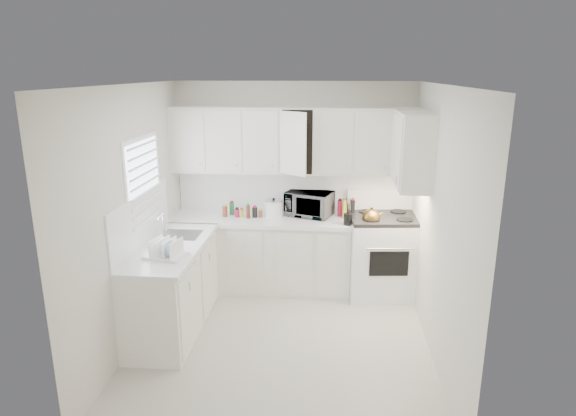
# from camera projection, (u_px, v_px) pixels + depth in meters

# --- Properties ---
(floor) EXTENTS (3.20, 3.20, 0.00)m
(floor) POSITION_uv_depth(u_px,v_px,m) (282.00, 341.00, 5.18)
(floor) COLOR beige
(floor) RESTS_ON ground
(ceiling) EXTENTS (3.20, 3.20, 0.00)m
(ceiling) POSITION_uv_depth(u_px,v_px,m) (281.00, 85.00, 4.48)
(ceiling) COLOR white
(ceiling) RESTS_ON ground
(wall_back) EXTENTS (3.00, 0.00, 3.00)m
(wall_back) POSITION_uv_depth(u_px,v_px,m) (294.00, 185.00, 6.37)
(wall_back) COLOR beige
(wall_back) RESTS_ON ground
(wall_front) EXTENTS (3.00, 0.00, 3.00)m
(wall_front) POSITION_uv_depth(u_px,v_px,m) (258.00, 293.00, 3.30)
(wall_front) COLOR beige
(wall_front) RESTS_ON ground
(wall_left) EXTENTS (0.00, 3.20, 3.20)m
(wall_left) POSITION_uv_depth(u_px,v_px,m) (132.00, 218.00, 4.96)
(wall_left) COLOR beige
(wall_left) RESTS_ON ground
(wall_right) EXTENTS (0.00, 3.20, 3.20)m
(wall_right) POSITION_uv_depth(u_px,v_px,m) (439.00, 226.00, 4.71)
(wall_right) COLOR beige
(wall_right) RESTS_ON ground
(window_blinds) EXTENTS (0.06, 0.96, 1.06)m
(window_blinds) POSITION_uv_depth(u_px,v_px,m) (145.00, 186.00, 5.22)
(window_blinds) COLOR white
(window_blinds) RESTS_ON wall_left
(lower_cabinets_back) EXTENTS (2.22, 0.60, 0.90)m
(lower_cabinets_back) POSITION_uv_depth(u_px,v_px,m) (262.00, 255.00, 6.34)
(lower_cabinets_back) COLOR beige
(lower_cabinets_back) RESTS_ON floor
(lower_cabinets_left) EXTENTS (0.60, 1.60, 0.90)m
(lower_cabinets_left) POSITION_uv_depth(u_px,v_px,m) (173.00, 289.00, 5.35)
(lower_cabinets_left) COLOR beige
(lower_cabinets_left) RESTS_ON floor
(countertop_back) EXTENTS (2.24, 0.64, 0.05)m
(countertop_back) POSITION_uv_depth(u_px,v_px,m) (261.00, 220.00, 6.20)
(countertop_back) COLOR silver
(countertop_back) RESTS_ON lower_cabinets_back
(countertop_left) EXTENTS (0.64, 1.62, 0.05)m
(countertop_left) POSITION_uv_depth(u_px,v_px,m) (171.00, 248.00, 5.22)
(countertop_left) COLOR silver
(countertop_left) RESTS_ON lower_cabinets_left
(backsplash_back) EXTENTS (2.98, 0.02, 0.55)m
(backsplash_back) POSITION_uv_depth(u_px,v_px,m) (294.00, 191.00, 6.38)
(backsplash_back) COLOR silver
(backsplash_back) RESTS_ON wall_back
(backsplash_left) EXTENTS (0.02, 1.60, 0.55)m
(backsplash_left) POSITION_uv_depth(u_px,v_px,m) (141.00, 220.00, 5.17)
(backsplash_left) COLOR silver
(backsplash_left) RESTS_ON wall_left
(upper_cabinets_back) EXTENTS (3.00, 0.33, 0.80)m
(upper_cabinets_back) POSITION_uv_depth(u_px,v_px,m) (293.00, 173.00, 6.15)
(upper_cabinets_back) COLOR beige
(upper_cabinets_back) RESTS_ON wall_back
(upper_cabinets_right) EXTENTS (0.33, 0.90, 0.80)m
(upper_cabinets_right) POSITION_uv_depth(u_px,v_px,m) (410.00, 186.00, 5.45)
(upper_cabinets_right) COLOR beige
(upper_cabinets_right) RESTS_ON wall_right
(sink) EXTENTS (0.42, 0.38, 0.30)m
(sink) POSITION_uv_depth(u_px,v_px,m) (180.00, 225.00, 5.52)
(sink) COLOR gray
(sink) RESTS_ON countertop_left
(stove) EXTENTS (0.91, 0.77, 1.31)m
(stove) POSITION_uv_depth(u_px,v_px,m) (384.00, 245.00, 6.12)
(stove) COLOR white
(stove) RESTS_ON floor
(tea_kettle) EXTENTS (0.28, 0.24, 0.24)m
(tea_kettle) POSITION_uv_depth(u_px,v_px,m) (371.00, 216.00, 5.87)
(tea_kettle) COLOR olive
(tea_kettle) RESTS_ON stove
(frying_pan) EXTENTS (0.39, 0.50, 0.04)m
(frying_pan) POSITION_uv_depth(u_px,v_px,m) (398.00, 217.00, 6.17)
(frying_pan) COLOR black
(frying_pan) RESTS_ON stove
(microwave) EXTENTS (0.62, 0.47, 0.38)m
(microwave) POSITION_uv_depth(u_px,v_px,m) (309.00, 201.00, 6.25)
(microwave) COLOR gray
(microwave) RESTS_ON countertop_back
(rice_cooker) EXTENTS (0.28, 0.28, 0.23)m
(rice_cooker) POSITION_uv_depth(u_px,v_px,m) (274.00, 207.00, 6.25)
(rice_cooker) COLOR white
(rice_cooker) RESTS_ON countertop_back
(paper_towel) EXTENTS (0.12, 0.12, 0.27)m
(paper_towel) POSITION_uv_depth(u_px,v_px,m) (294.00, 205.00, 6.29)
(paper_towel) COLOR white
(paper_towel) RESTS_ON countertop_back
(utensil_crock) EXTENTS (0.14, 0.14, 0.33)m
(utensil_crock) POSITION_uv_depth(u_px,v_px,m) (348.00, 211.00, 5.87)
(utensil_crock) COLOR black
(utensil_crock) RESTS_ON countertop_back
(dish_rack) EXTENTS (0.43, 0.36, 0.21)m
(dish_rack) POSITION_uv_depth(u_px,v_px,m) (165.00, 247.00, 4.88)
(dish_rack) COLOR white
(dish_rack) RESTS_ON countertop_left
(spice_left_0) EXTENTS (0.06, 0.06, 0.13)m
(spice_left_0) POSITION_uv_depth(u_px,v_px,m) (227.00, 209.00, 6.34)
(spice_left_0) COLOR brown
(spice_left_0) RESTS_ON countertop_back
(spice_left_1) EXTENTS (0.06, 0.06, 0.13)m
(spice_left_1) POSITION_uv_depth(u_px,v_px,m) (231.00, 211.00, 6.25)
(spice_left_1) COLOR #26743C
(spice_left_1) RESTS_ON countertop_back
(spice_left_2) EXTENTS (0.06, 0.06, 0.13)m
(spice_left_2) POSITION_uv_depth(u_px,v_px,m) (238.00, 209.00, 6.33)
(spice_left_2) COLOR #C31A4A
(spice_left_2) RESTS_ON countertop_back
(spice_left_3) EXTENTS (0.06, 0.06, 0.13)m
(spice_left_3) POSITION_uv_depth(u_px,v_px,m) (243.00, 211.00, 6.24)
(spice_left_3) COLOR gold
(spice_left_3) RESTS_ON countertop_back
(spice_left_4) EXTENTS (0.06, 0.06, 0.13)m
(spice_left_4) POSITION_uv_depth(u_px,v_px,m) (250.00, 210.00, 6.32)
(spice_left_4) COLOR maroon
(spice_left_4) RESTS_ON countertop_back
(spice_left_5) EXTENTS (0.06, 0.06, 0.13)m
(spice_left_5) POSITION_uv_depth(u_px,v_px,m) (255.00, 212.00, 6.22)
(spice_left_5) COLOR black
(spice_left_5) RESTS_ON countertop_back
(spice_left_6) EXTENTS (0.06, 0.06, 0.13)m
(spice_left_6) POSITION_uv_depth(u_px,v_px,m) (262.00, 210.00, 6.30)
(spice_left_6) COLOR brown
(spice_left_6) RESTS_ON countertop_back
(sauce_right_0) EXTENTS (0.06, 0.06, 0.19)m
(sauce_right_0) POSITION_uv_depth(u_px,v_px,m) (339.00, 209.00, 6.25)
(sauce_right_0) COLOR #C31A4A
(sauce_right_0) RESTS_ON countertop_back
(sauce_right_1) EXTENTS (0.06, 0.06, 0.19)m
(sauce_right_1) POSITION_uv_depth(u_px,v_px,m) (344.00, 210.00, 6.19)
(sauce_right_1) COLOR gold
(sauce_right_1) RESTS_ON countertop_back
(sauce_right_2) EXTENTS (0.06, 0.06, 0.19)m
(sauce_right_2) POSITION_uv_depth(u_px,v_px,m) (348.00, 209.00, 6.24)
(sauce_right_2) COLOR maroon
(sauce_right_2) RESTS_ON countertop_back
(sauce_right_3) EXTENTS (0.06, 0.06, 0.19)m
(sauce_right_3) POSITION_uv_depth(u_px,v_px,m) (353.00, 210.00, 6.18)
(sauce_right_3) COLOR black
(sauce_right_3) RESTS_ON countertop_back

